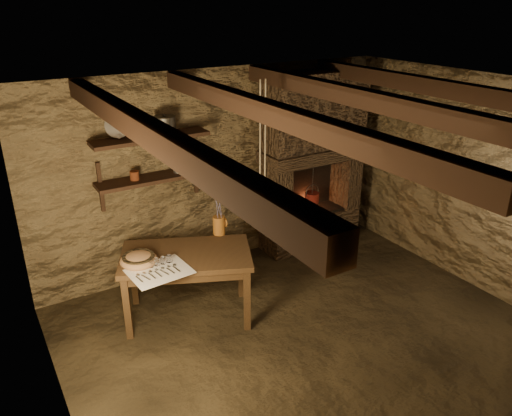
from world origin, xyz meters
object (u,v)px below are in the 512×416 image
red_pot (312,197)px  iron_stockpot (165,126)px  work_table (188,283)px  stoneware_jug (219,217)px  wooden_bowl (139,260)px

red_pot → iron_stockpot: bearing=176.4°
work_table → stoneware_jug: 0.77m
work_table → iron_stockpot: bearing=101.4°
stoneware_jug → wooden_bowl: stoneware_jug is taller
work_table → stoneware_jug: bearing=48.9°
iron_stockpot → red_pot: iron_stockpot is taller
stoneware_jug → iron_stockpot: size_ratio=2.05×
wooden_bowl → iron_stockpot: size_ratio=1.58×
stoneware_jug → red_pot: (1.59, 0.44, -0.25)m
stoneware_jug → red_pot: bearing=11.1°
iron_stockpot → wooden_bowl: bearing=-130.5°
wooden_bowl → stoneware_jug: bearing=11.4°
work_table → iron_stockpot: iron_stockpot is taller
wooden_bowl → iron_stockpot: bearing=49.5°
work_table → red_pot: 2.22m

